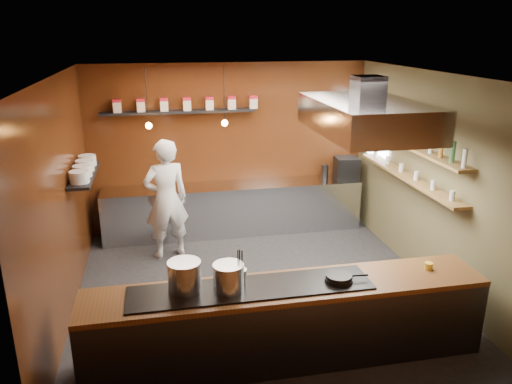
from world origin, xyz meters
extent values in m
plane|color=black|center=(0.00, 0.00, 0.00)|extent=(5.00, 5.00, 0.00)
plane|color=#3C190B|center=(0.00, 2.50, 1.50)|extent=(5.00, 0.00, 5.00)
plane|color=#3C190B|center=(-2.50, 0.00, 1.50)|extent=(0.00, 5.00, 5.00)
plane|color=brown|center=(2.50, 0.00, 1.50)|extent=(0.00, 5.00, 5.00)
plane|color=silver|center=(0.00, 0.00, 3.00)|extent=(5.00, 5.00, 0.00)
plane|color=white|center=(2.45, 1.70, 1.90)|extent=(0.00, 1.00, 1.00)
cube|color=silver|center=(0.00, 2.17, 0.45)|extent=(4.60, 0.65, 0.90)
cube|color=#38383D|center=(0.00, -1.60, 0.43)|extent=(4.40, 0.70, 0.86)
cube|color=brown|center=(0.00, -1.60, 0.89)|extent=(4.40, 0.72, 0.06)
cube|color=black|center=(-0.40, -1.60, 0.93)|extent=(2.60, 0.55, 0.02)
cube|color=black|center=(-0.90, 2.36, 2.20)|extent=(2.60, 0.26, 0.04)
cube|color=black|center=(-2.34, 1.00, 1.55)|extent=(0.30, 1.40, 0.04)
cube|color=brown|center=(2.34, 0.30, 1.92)|extent=(0.26, 2.80, 0.04)
cube|color=brown|center=(2.34, 0.30, 1.45)|extent=(0.26, 2.80, 0.04)
cube|color=#38383D|center=(1.30, -0.40, 2.85)|extent=(0.35, 0.35, 0.30)
cube|color=silver|center=(1.30, -0.40, 2.50)|extent=(1.20, 2.00, 0.40)
cube|color=white|center=(1.30, -0.40, 2.29)|extent=(1.00, 1.80, 0.02)
cylinder|color=black|center=(-1.40, 1.70, 2.55)|extent=(0.01, 0.01, 0.90)
sphere|color=orange|center=(-1.40, 1.70, 2.10)|extent=(0.10, 0.10, 0.10)
cylinder|color=black|center=(-0.20, 1.70, 2.55)|extent=(0.01, 0.01, 0.90)
sphere|color=orange|center=(-0.20, 1.70, 2.10)|extent=(0.10, 0.10, 0.10)
cube|color=beige|center=(-1.90, 2.36, 2.31)|extent=(0.13, 0.13, 0.17)
cube|color=#B21523|center=(-1.90, 2.36, 2.42)|extent=(0.13, 0.13, 0.05)
cube|color=beige|center=(-1.52, 2.36, 2.31)|extent=(0.13, 0.13, 0.17)
cube|color=#B21523|center=(-1.52, 2.36, 2.42)|extent=(0.13, 0.13, 0.05)
cube|color=beige|center=(-1.13, 2.36, 2.31)|extent=(0.13, 0.13, 0.17)
cube|color=#B21523|center=(-1.13, 2.36, 2.42)|extent=(0.13, 0.13, 0.05)
cube|color=beige|center=(-0.75, 2.36, 2.31)|extent=(0.13, 0.13, 0.17)
cube|color=#B21523|center=(-0.75, 2.36, 2.42)|extent=(0.14, 0.13, 0.05)
cube|color=beige|center=(-0.37, 2.36, 2.31)|extent=(0.13, 0.13, 0.17)
cube|color=#B21523|center=(-0.37, 2.36, 2.42)|extent=(0.14, 0.13, 0.05)
cube|color=beige|center=(0.02, 2.36, 2.31)|extent=(0.13, 0.13, 0.17)
cube|color=#B21523|center=(0.02, 2.36, 2.42)|extent=(0.14, 0.13, 0.05)
cube|color=beige|center=(0.40, 2.36, 2.31)|extent=(0.13, 0.13, 0.17)
cube|color=#B21523|center=(0.40, 2.36, 2.42)|extent=(0.14, 0.13, 0.05)
cylinder|color=silver|center=(-2.34, 0.55, 1.65)|extent=(0.26, 0.26, 0.16)
cylinder|color=silver|center=(-2.34, 0.85, 1.65)|extent=(0.26, 0.26, 0.16)
cylinder|color=silver|center=(-2.34, 1.15, 1.65)|extent=(0.26, 0.26, 0.16)
cylinder|color=silver|center=(-2.34, 1.45, 1.65)|extent=(0.26, 0.26, 0.16)
cylinder|color=silver|center=(2.34, -1.00, 2.06)|extent=(0.06, 0.06, 0.24)
cylinder|color=#2D5933|center=(2.34, -0.74, 2.06)|extent=(0.06, 0.06, 0.24)
cylinder|color=#8C601E|center=(2.34, -0.48, 2.06)|extent=(0.06, 0.06, 0.24)
cylinder|color=silver|center=(2.34, -0.22, 2.06)|extent=(0.06, 0.06, 0.24)
cylinder|color=#2D5933|center=(2.34, 0.04, 2.06)|extent=(0.06, 0.06, 0.24)
cylinder|color=#8C601E|center=(2.34, 0.30, 2.06)|extent=(0.06, 0.06, 0.24)
cylinder|color=silver|center=(2.34, 0.56, 2.06)|extent=(0.06, 0.06, 0.24)
cylinder|color=#2D5933|center=(2.34, 0.82, 2.06)|extent=(0.06, 0.06, 0.24)
cylinder|color=#8C601E|center=(2.34, 1.08, 2.06)|extent=(0.06, 0.06, 0.24)
cylinder|color=silver|center=(2.34, 1.34, 2.06)|extent=(0.06, 0.06, 0.24)
cylinder|color=#2D5933|center=(2.34, 1.60, 2.06)|extent=(0.06, 0.06, 0.24)
cylinder|color=silver|center=(2.34, -0.85, 1.53)|extent=(0.07, 0.07, 0.13)
cylinder|color=silver|center=(2.34, -0.39, 1.53)|extent=(0.07, 0.07, 0.13)
cylinder|color=silver|center=(2.34, 0.07, 1.53)|extent=(0.07, 0.07, 0.13)
cylinder|color=silver|center=(2.34, 0.53, 1.53)|extent=(0.07, 0.07, 0.13)
cylinder|color=silver|center=(2.34, 0.99, 1.53)|extent=(0.07, 0.07, 0.13)
cylinder|color=silver|center=(2.34, 1.45, 1.53)|extent=(0.07, 0.07, 0.13)
cylinder|color=#B8BABF|center=(-1.09, -1.55, 1.11)|extent=(0.38, 0.38, 0.34)
cylinder|color=silver|center=(-0.64, -1.63, 1.09)|extent=(0.40, 0.40, 0.30)
cylinder|color=silver|center=(-0.51, -1.53, 1.03)|extent=(0.15, 0.15, 0.19)
cylinder|color=black|center=(0.56, -1.65, 0.96)|extent=(0.30, 0.30, 0.04)
cylinder|color=black|center=(0.56, -1.65, 1.00)|extent=(0.28, 0.28, 0.04)
cylinder|color=black|center=(0.79, -1.68, 1.00)|extent=(0.18, 0.04, 0.02)
cylinder|color=gold|center=(1.68, -1.56, 0.96)|extent=(0.12, 0.12, 0.08)
cube|color=black|center=(2.10, 2.13, 1.10)|extent=(0.44, 0.42, 0.41)
imported|color=silver|center=(-1.20, 1.38, 0.97)|extent=(0.80, 0.63, 1.95)
camera|label=1|loc=(-1.28, -6.22, 3.54)|focal=35.00mm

